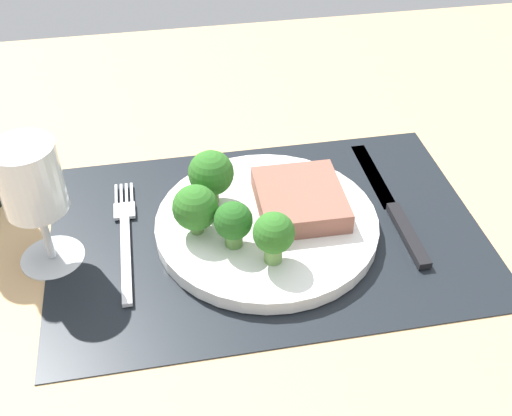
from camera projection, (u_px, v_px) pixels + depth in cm
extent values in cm
cube|color=tan|center=(266.00, 242.00, 69.47)|extent=(140.00, 110.00, 3.00)
cube|color=black|center=(267.00, 231.00, 68.41)|extent=(47.12, 31.54, 0.30)
cylinder|color=white|center=(267.00, 224.00, 67.79)|extent=(24.32, 24.32, 1.60)
cube|color=#8C5647|center=(300.00, 199.00, 68.01)|extent=(9.49, 10.45, 2.39)
cylinder|color=#5B8942|center=(234.00, 239.00, 63.74)|extent=(1.85, 1.85, 1.56)
sphere|color=#235B1E|center=(233.00, 221.00, 62.15)|extent=(3.98, 3.98, 3.98)
cylinder|color=#5B8942|center=(212.00, 195.00, 68.99)|extent=(1.46, 1.46, 1.85)
sphere|color=#2D6B23|center=(211.00, 173.00, 67.02)|extent=(5.01, 5.01, 5.01)
cylinder|color=#6B994C|center=(273.00, 253.00, 61.86)|extent=(1.82, 1.82, 1.93)
sphere|color=#2D6B23|center=(274.00, 233.00, 60.09)|extent=(4.19, 4.19, 4.19)
cylinder|color=#5B8942|center=(197.00, 227.00, 65.39)|extent=(1.39, 1.39, 1.23)
sphere|color=#2D6B23|center=(195.00, 207.00, 63.67)|extent=(4.83, 4.83, 4.83)
cube|color=silver|center=(126.00, 259.00, 64.54)|extent=(1.00, 13.00, 0.50)
cube|color=silver|center=(125.00, 211.00, 70.39)|extent=(2.40, 2.60, 0.40)
cube|color=silver|center=(116.00, 195.00, 72.60)|extent=(0.30, 3.60, 0.35)
cube|color=silver|center=(121.00, 194.00, 72.68)|extent=(0.30, 3.60, 0.35)
cube|color=silver|center=(127.00, 194.00, 72.76)|extent=(0.30, 3.60, 0.35)
cube|color=silver|center=(132.00, 193.00, 72.84)|extent=(0.30, 3.60, 0.35)
cube|color=black|center=(408.00, 234.00, 67.17)|extent=(1.40, 10.00, 0.80)
cube|color=silver|center=(374.00, 173.00, 75.96)|extent=(1.80, 13.00, 0.30)
cylinder|color=silver|center=(53.00, 254.00, 65.57)|extent=(6.65, 6.65, 0.40)
cylinder|color=silver|center=(46.00, 229.00, 63.31)|extent=(0.80, 0.80, 6.60)
cylinder|color=silver|center=(30.00, 175.00, 58.81)|extent=(6.18, 6.18, 7.30)
cylinder|color=#560C19|center=(35.00, 191.00, 60.05)|extent=(5.44, 5.44, 3.48)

